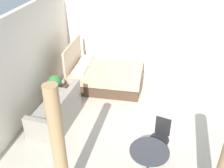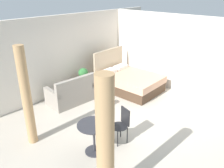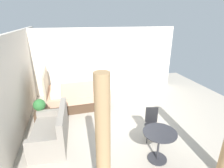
{
  "view_description": "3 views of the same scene",
  "coord_description": "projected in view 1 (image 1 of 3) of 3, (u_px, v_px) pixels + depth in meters",
  "views": [
    {
      "loc": [
        -5.19,
        -0.22,
        4.19
      ],
      "look_at": [
        -0.05,
        0.87,
        1.04
      ],
      "focal_mm": 41.46,
      "sensor_mm": 36.0,
      "label": 1
    },
    {
      "loc": [
        -4.59,
        -3.39,
        3.51
      ],
      "look_at": [
        0.09,
        0.94,
        0.81
      ],
      "focal_mm": 36.93,
      "sensor_mm": 36.0,
      "label": 2
    },
    {
      "loc": [
        -4.59,
        1.62,
        3.05
      ],
      "look_at": [
        0.73,
        0.26,
        0.99
      ],
      "focal_mm": 28.55,
      "sensor_mm": 36.0,
      "label": 3
    }
  ],
  "objects": [
    {
      "name": "curtain_right",
      "position": [
        59.0,
        150.0,
        4.08
      ],
      "size": [
        0.22,
        0.22,
        2.4
      ],
      "color": "tan",
      "rests_on": "ground"
    },
    {
      "name": "vase",
      "position": [
        59.0,
        83.0,
        7.14
      ],
      "size": [
        0.12,
        0.12,
        0.14
      ],
      "color": "slate",
      "rests_on": "nightstand"
    },
    {
      "name": "wall_right",
      "position": [
        157.0,
        35.0,
        8.15
      ],
      "size": [
        0.12,
        6.05,
        2.68
      ],
      "primitive_type": "cube",
      "color": "silver",
      "rests_on": "ground"
    },
    {
      "name": "ground_plane",
      "position": [
        146.0,
        122.0,
        6.56
      ],
      "size": [
        8.44,
        9.05,
        0.02
      ],
      "primitive_type": "cube",
      "color": "#B2A899"
    },
    {
      "name": "balcony_table",
      "position": [
        149.0,
        159.0,
        4.82
      ],
      "size": [
        0.74,
        0.74,
        0.73
      ],
      "color": "#2D2D33",
      "rests_on": "ground"
    },
    {
      "name": "bed",
      "position": [
        104.0,
        76.0,
        7.93
      ],
      "size": [
        1.63,
        2.18,
        1.34
      ],
      "color": "#473323",
      "rests_on": "ground"
    },
    {
      "name": "potted_plant",
      "position": [
        55.0,
        82.0,
        6.88
      ],
      "size": [
        0.34,
        0.34,
        0.42
      ],
      "color": "#935B3D",
      "rests_on": "nightstand"
    },
    {
      "name": "cafe_chair_near_window",
      "position": [
        161.0,
        134.0,
        5.4
      ],
      "size": [
        0.49,
        0.49,
        0.87
      ],
      "color": "black",
      "rests_on": "ground"
    },
    {
      "name": "wall_back",
      "position": [
        27.0,
        63.0,
        6.4
      ],
      "size": [
        8.44,
        0.12,
        2.68
      ],
      "primitive_type": "cube",
      "color": "silver",
      "rests_on": "ground"
    },
    {
      "name": "couch",
      "position": [
        57.0,
        114.0,
        6.34
      ],
      "size": [
        1.5,
        0.92,
        0.93
      ],
      "color": "gray",
      "rests_on": "ground"
    },
    {
      "name": "nightstand",
      "position": [
        59.0,
        95.0,
        7.2
      ],
      "size": [
        0.47,
        0.4,
        0.47
      ],
      "color": "brown",
      "rests_on": "ground"
    }
  ]
}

